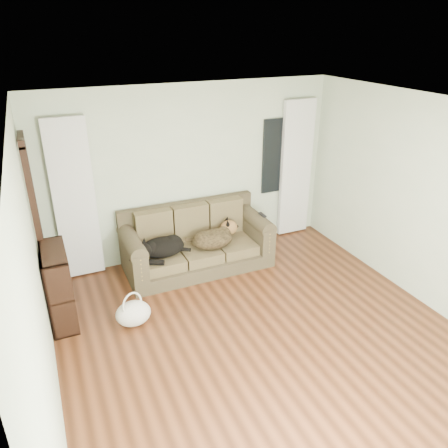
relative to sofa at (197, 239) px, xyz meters
name	(u,v)px	position (x,y,z in m)	size (l,w,h in m)	color
floor	(269,344)	(0.12, -1.98, -0.45)	(5.00, 5.00, 0.00)	#3D1F10
ceiling	(281,113)	(0.12, -1.98, 2.15)	(5.00, 5.00, 0.00)	white
wall_back	(191,173)	(0.12, 0.52, 0.85)	(4.50, 0.04, 2.60)	beige
wall_left	(38,293)	(-2.13, -1.98, 0.85)	(0.04, 5.00, 2.60)	beige
wall_right	(437,208)	(2.37, -1.98, 0.85)	(0.04, 5.00, 2.60)	beige
curtain_left	(75,201)	(-1.58, 0.44, 0.70)	(0.55, 0.08, 2.25)	silver
curtain_right	(296,169)	(1.92, 0.44, 0.70)	(0.55, 0.08, 2.25)	silver
window_pane	(276,156)	(1.57, 0.50, 0.95)	(0.50, 0.03, 1.20)	black
door_casing	(38,224)	(-2.08, 0.07, 0.60)	(0.07, 0.60, 2.10)	black
sofa	(197,239)	(0.00, 0.00, 0.00)	(2.11, 0.91, 0.86)	#3C311E
dog_black_lab	(161,248)	(-0.58, -0.09, 0.03)	(0.62, 0.43, 0.26)	black
dog_shepherd	(214,237)	(0.23, -0.10, 0.04)	(0.65, 0.46, 0.29)	black
tv_remote	(262,215)	(0.99, -0.15, 0.28)	(0.05, 0.19, 0.02)	black
tote_bag	(133,313)	(-1.20, -0.99, -0.29)	(0.43, 0.33, 0.31)	white
bookshelf	(58,285)	(-1.97, -0.55, 0.05)	(0.29, 0.77, 0.96)	black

